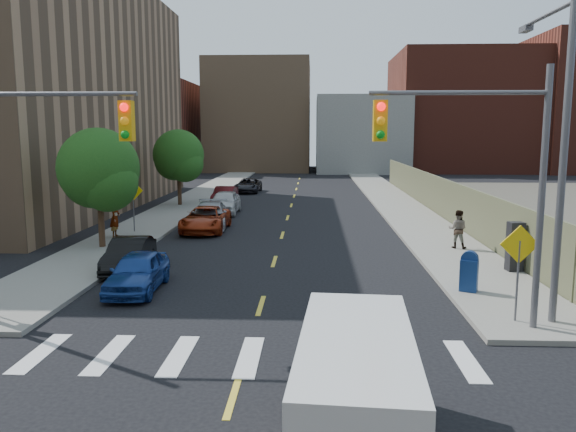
# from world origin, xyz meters

# --- Properties ---
(sidewalk_nw) EXTENTS (3.50, 73.00, 0.15)m
(sidewalk_nw) POSITION_xyz_m (-7.75, 41.50, 0.07)
(sidewalk_nw) COLOR gray
(sidewalk_nw) RESTS_ON ground
(sidewalk_ne) EXTENTS (3.50, 73.00, 0.15)m
(sidewalk_ne) POSITION_xyz_m (7.75, 41.50, 0.07)
(sidewalk_ne) COLOR gray
(sidewalk_ne) RESTS_ON ground
(fence_north) EXTENTS (0.12, 44.00, 2.50)m
(fence_north) POSITION_xyz_m (9.60, 28.00, 1.25)
(fence_north) COLOR #6A6A4A
(fence_north) RESTS_ON ground
(bg_bldg_west) EXTENTS (14.00, 18.00, 12.00)m
(bg_bldg_west) POSITION_xyz_m (-22.00, 70.00, 6.00)
(bg_bldg_west) COLOR #592319
(bg_bldg_west) RESTS_ON ground
(bg_bldg_midwest) EXTENTS (14.00, 16.00, 15.00)m
(bg_bldg_midwest) POSITION_xyz_m (-6.00, 72.00, 7.50)
(bg_bldg_midwest) COLOR #8C6B4C
(bg_bldg_midwest) RESTS_ON ground
(bg_bldg_center) EXTENTS (12.00, 16.00, 10.00)m
(bg_bldg_center) POSITION_xyz_m (8.00, 70.00, 5.00)
(bg_bldg_center) COLOR gray
(bg_bldg_center) RESTS_ON ground
(bg_bldg_east) EXTENTS (18.00, 18.00, 16.00)m
(bg_bldg_east) POSITION_xyz_m (22.00, 72.00, 8.00)
(bg_bldg_east) COLOR #592319
(bg_bldg_east) RESTS_ON ground
(signal_nw) EXTENTS (4.59, 0.30, 7.00)m
(signal_nw) POSITION_xyz_m (-5.98, 6.00, 4.53)
(signal_nw) COLOR #59595E
(signal_nw) RESTS_ON ground
(signal_ne) EXTENTS (4.59, 0.30, 7.00)m
(signal_ne) POSITION_xyz_m (5.98, 6.00, 4.53)
(signal_ne) COLOR #59595E
(signal_ne) RESTS_ON ground
(streetlight_ne) EXTENTS (0.25, 3.70, 9.00)m
(streetlight_ne) POSITION_xyz_m (8.20, 6.90, 5.22)
(streetlight_ne) COLOR #59595E
(streetlight_ne) RESTS_ON ground
(warn_sign_ne) EXTENTS (1.06, 0.06, 2.83)m
(warn_sign_ne) POSITION_xyz_m (7.20, 6.50, 1.99)
(warn_sign_ne) COLOR #59595E
(warn_sign_ne) RESTS_ON ground
(warn_sign_midwest) EXTENTS (1.06, 0.06, 2.83)m
(warn_sign_midwest) POSITION_xyz_m (-7.80, 20.00, 1.99)
(warn_sign_midwest) COLOR #59595E
(warn_sign_midwest) RESTS_ON ground
(tree_west_near) EXTENTS (3.66, 3.64, 5.52)m
(tree_west_near) POSITION_xyz_m (-8.00, 16.05, 3.48)
(tree_west_near) COLOR #332114
(tree_west_near) RESTS_ON ground
(tree_west_far) EXTENTS (3.66, 3.64, 5.52)m
(tree_west_far) POSITION_xyz_m (-8.00, 31.05, 3.48)
(tree_west_far) COLOR #332114
(tree_west_far) RESTS_ON ground
(parked_car_blue) EXTENTS (1.66, 3.92, 1.32)m
(parked_car_blue) POSITION_xyz_m (-4.29, 9.45, 0.66)
(parked_car_blue) COLOR navy
(parked_car_blue) RESTS_ON ground
(parked_car_black) EXTENTS (1.59, 3.90, 1.26)m
(parked_car_black) POSITION_xyz_m (-5.50, 12.22, 0.63)
(parked_car_black) COLOR black
(parked_car_black) RESTS_ON ground
(parked_car_red) EXTENTS (2.24, 4.80, 1.33)m
(parked_car_red) POSITION_xyz_m (-4.20, 20.96, 0.66)
(parked_car_red) COLOR #942B0E
(parked_car_red) RESTS_ON ground
(parked_car_silver) EXTENTS (2.37, 4.98, 1.40)m
(parked_car_silver) POSITION_xyz_m (-4.20, 22.19, 0.70)
(parked_car_silver) COLOR #95979C
(parked_car_silver) RESTS_ON ground
(parked_car_white) EXTENTS (1.80, 4.47, 1.52)m
(parked_car_white) POSITION_xyz_m (-4.20, 27.57, 0.76)
(parked_car_white) COLOR silver
(parked_car_white) RESTS_ON ground
(parked_car_maroon) EXTENTS (1.51, 4.08, 1.33)m
(parked_car_maroon) POSITION_xyz_m (-4.94, 32.24, 0.67)
(parked_car_maroon) COLOR #470E11
(parked_car_maroon) RESTS_ON ground
(parked_car_grey) EXTENTS (2.21, 4.53, 1.24)m
(parked_car_grey) POSITION_xyz_m (-4.20, 40.81, 0.62)
(parked_car_grey) COLOR black
(parked_car_grey) RESTS_ON ground
(cargo_van) EXTENTS (2.22, 4.79, 2.14)m
(cargo_van) POSITION_xyz_m (2.31, 0.01, 1.12)
(cargo_van) COLOR silver
(cargo_van) RESTS_ON ground
(mailbox) EXTENTS (0.67, 0.60, 1.34)m
(mailbox) POSITION_xyz_m (6.71, 9.42, 0.80)
(mailbox) COLOR navy
(mailbox) RESTS_ON sidewalk_ne
(payphone) EXTENTS (0.60, 0.51, 1.85)m
(payphone) POSITION_xyz_m (9.16, 12.27, 1.07)
(payphone) COLOR black
(payphone) RESTS_ON sidewalk_ne
(pedestrian_west) EXTENTS (0.53, 0.76, 1.97)m
(pedestrian_west) POSITION_xyz_m (-8.20, 18.31, 1.13)
(pedestrian_west) COLOR gray
(pedestrian_west) RESTS_ON sidewalk_nw
(pedestrian_east) EXTENTS (1.00, 0.89, 1.72)m
(pedestrian_east) POSITION_xyz_m (8.08, 16.39, 1.01)
(pedestrian_east) COLOR gray
(pedestrian_east) RESTS_ON sidewalk_ne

